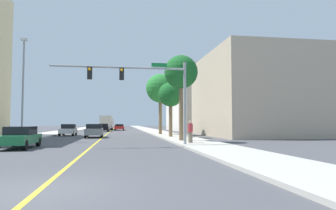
{
  "coord_description": "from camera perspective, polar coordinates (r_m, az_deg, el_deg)",
  "views": [
    {
      "loc": [
        1.98,
        -7.92,
        1.68
      ],
      "look_at": [
        6.32,
        19.56,
        3.29
      ],
      "focal_mm": 31.93,
      "sensor_mm": 36.0,
      "label": 1
    }
  ],
  "objects": [
    {
      "name": "palm_near",
      "position": [
        25.86,
        2.49,
        6.09
      ],
      "size": [
        2.89,
        2.89,
        7.31
      ],
      "color": "brown",
      "rests_on": "sidewalk_right"
    },
    {
      "name": "building_right_near",
      "position": [
        40.44,
        19.34,
        1.67
      ],
      "size": [
        17.31,
        16.46,
        10.13
      ],
      "primitive_type": "cube",
      "color": "tan",
      "rests_on": "ground"
    },
    {
      "name": "traffic_signal_mast",
      "position": [
        20.94,
        -4.59,
        4.11
      ],
      "size": [
        9.32,
        0.36,
        5.81
      ],
      "color": "gray",
      "rests_on": "sidewalk_right"
    },
    {
      "name": "sidewalk_right",
      "position": [
        50.29,
        -2.25,
        -5.15
      ],
      "size": [
        3.6,
        168.0,
        0.15
      ],
      "primitive_type": "cube",
      "color": "#B2ADA3",
      "rests_on": "ground"
    },
    {
      "name": "car_black",
      "position": [
        55.34,
        -12.2,
        -4.23
      ],
      "size": [
        1.97,
        4.42,
        1.44
      ],
      "rotation": [
        0.0,
        0.0,
        -0.01
      ],
      "color": "black",
      "rests_on": "ground"
    },
    {
      "name": "building_right_far",
      "position": [
        60.85,
        7.28,
        0.64
      ],
      "size": [
        13.02,
        21.97,
        11.7
      ],
      "primitive_type": "cube",
      "color": "silver",
      "rests_on": "ground"
    },
    {
      "name": "lane_marking_center",
      "position": [
        49.99,
        -11.28,
        -5.18
      ],
      "size": [
        0.16,
        144.0,
        0.01
      ],
      "primitive_type": "cube",
      "color": "yellow",
      "rests_on": "ground"
    },
    {
      "name": "car_gray",
      "position": [
        34.09,
        -13.9,
        -4.75
      ],
      "size": [
        2.02,
        4.65,
        1.5
      ],
      "rotation": [
        0.0,
        0.0,
        0.04
      ],
      "color": "slate",
      "rests_on": "ground"
    },
    {
      "name": "car_green",
      "position": [
        21.62,
        -26.44,
        -5.49
      ],
      "size": [
        1.83,
        4.27,
        1.41
      ],
      "rotation": [
        0.0,
        0.0,
        3.16
      ],
      "color": "#196638",
      "rests_on": "ground"
    },
    {
      "name": "delivery_truck",
      "position": [
        66.34,
        -11.62,
        -3.29
      ],
      "size": [
        2.59,
        8.81,
        3.05
      ],
      "rotation": [
        0.0,
        0.0,
        -0.02
      ],
      "color": "red",
      "rests_on": "ground"
    },
    {
      "name": "car_red",
      "position": [
        62.85,
        -9.27,
        -4.17
      ],
      "size": [
        2.04,
        3.86,
        1.31
      ],
      "rotation": [
        0.0,
        0.0,
        -0.03
      ],
      "color": "red",
      "rests_on": "ground"
    },
    {
      "name": "car_white",
      "position": [
        39.69,
        -18.5,
        -4.5
      ],
      "size": [
        1.81,
        3.88,
        1.46
      ],
      "rotation": [
        0.0,
        0.0,
        3.15
      ],
      "color": "white",
      "rests_on": "ground"
    },
    {
      "name": "palm_far",
      "position": [
        39.25,
        -1.47,
        3.12
      ],
      "size": [
        3.79,
        3.79,
        7.89
      ],
      "color": "brown",
      "rests_on": "sidewalk_right"
    },
    {
      "name": "ground",
      "position": [
        49.99,
        -11.28,
        -5.18
      ],
      "size": [
        192.0,
        192.0,
        0.0
      ],
      "primitive_type": "plane",
      "color": "#47474C"
    },
    {
      "name": "street_lamp",
      "position": [
        29.26,
        -25.94,
        3.67
      ],
      "size": [
        0.56,
        0.28,
        8.97
      ],
      "color": "gray",
      "rests_on": "sidewalk_left"
    },
    {
      "name": "palm_mid",
      "position": [
        32.41,
        0.5,
        1.88
      ],
      "size": [
        2.65,
        2.65,
        5.88
      ],
      "color": "brown",
      "rests_on": "sidewalk_right"
    },
    {
      "name": "sidewalk_left",
      "position": [
        50.91,
        -20.19,
        -4.92
      ],
      "size": [
        3.6,
        168.0,
        0.15
      ],
      "primitive_type": "cube",
      "color": "beige",
      "rests_on": "ground"
    },
    {
      "name": "pedestrian",
      "position": [
        22.54,
        4.28,
        -5.12
      ],
      "size": [
        0.38,
        0.38,
        1.64
      ],
      "rotation": [
        0.0,
        0.0,
        4.37
      ],
      "color": "#726651",
      "rests_on": "sidewalk_right"
    }
  ]
}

